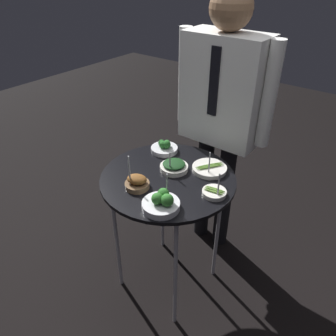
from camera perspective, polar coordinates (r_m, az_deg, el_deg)
ground_plane at (r=2.14m, az=-0.00°, el=-18.58°), size 8.00×8.00×0.00m
serving_cart at (r=1.65m, az=-0.00°, el=-3.15°), size 0.67×0.67×0.76m
bowl_spinach_mid_left at (r=1.65m, az=1.04°, el=0.28°), size 0.14×0.14×0.12m
bowl_asparagus_back_right at (r=1.50m, az=8.07°, el=-4.21°), size 0.11×0.11×0.13m
bowl_broccoli_center at (r=1.40m, az=-1.12°, el=-6.05°), size 0.17×0.17×0.15m
bowl_roast_front_left at (r=1.53m, az=-5.42°, el=-2.51°), size 0.12×0.12×0.18m
bowl_asparagus_mid_right at (r=1.67m, az=7.23°, el=-0.06°), size 0.18×0.18×0.13m
bowl_broccoli_front_right at (r=1.81m, az=-0.63°, el=3.58°), size 0.15×0.15×0.07m
waiter_figure at (r=1.85m, az=9.42°, el=11.09°), size 0.58×0.22×1.58m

